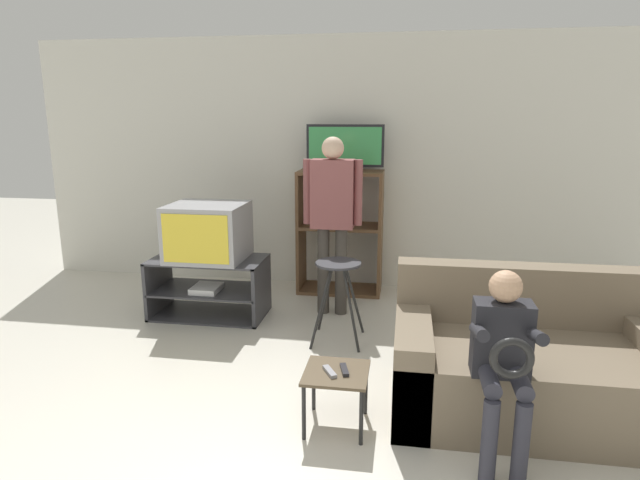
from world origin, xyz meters
TOP-DOWN VIEW (x-y plane):
  - wall_back at (0.00, 3.98)m, footprint 6.40×0.06m
  - tv_stand at (-0.93, 2.81)m, footprint 1.02×0.55m
  - television_main at (-0.92, 2.81)m, footprint 0.66×0.61m
  - media_shelf at (0.17, 3.69)m, footprint 0.86×0.43m
  - television_flat at (0.21, 3.71)m, footprint 0.77×0.20m
  - folding_stool at (0.31, 2.42)m, footprint 0.41×0.42m
  - snack_table at (0.46, 1.19)m, footprint 0.37×0.37m
  - remote_control_black at (0.50, 1.19)m, footprint 0.07×0.15m
  - remote_control_white at (0.42, 1.16)m, footprint 0.10×0.14m
  - couch at (1.61, 1.57)m, footprint 1.64×0.95m
  - person_standing_adult at (0.18, 3.04)m, footprint 0.53×0.20m
  - person_seated_child at (1.35, 1.03)m, footprint 0.33×0.43m

SIDE VIEW (x-z plane):
  - tv_stand at x=-0.93m, z-range 0.00..0.53m
  - couch at x=1.61m, z-range -0.13..0.71m
  - snack_table at x=0.46m, z-range 0.13..0.48m
  - remote_control_black at x=0.50m, z-range 0.35..0.37m
  - remote_control_white at x=0.42m, z-range 0.35..0.37m
  - folding_stool at x=0.31m, z-range 0.21..0.88m
  - person_seated_child at x=1.35m, z-range 0.10..1.13m
  - media_shelf at x=0.17m, z-range 0.01..1.27m
  - television_main at x=-0.92m, z-range 0.54..1.04m
  - person_standing_adult at x=0.18m, z-range 0.17..1.80m
  - wall_back at x=0.00m, z-range 0.00..2.60m
  - television_flat at x=0.21m, z-range 1.25..1.70m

